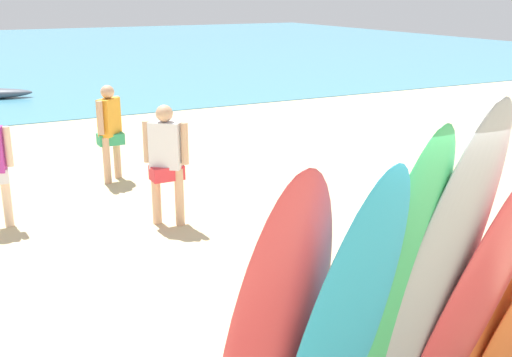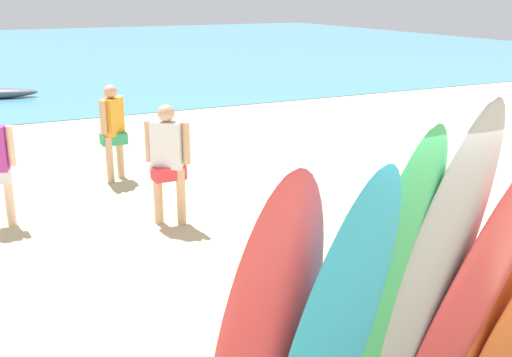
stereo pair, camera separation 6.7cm
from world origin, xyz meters
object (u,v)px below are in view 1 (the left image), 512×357
surfboard_green_2 (374,346)px  surfboard_orange_5 (478,336)px  beachgoer_midbeach (110,126)px  surfboard_red_4 (460,329)px  beachgoer_photographing (166,157)px  surfboard_grey_3 (419,325)px

surfboard_green_2 → surfboard_orange_5: surfboard_green_2 is taller
surfboard_green_2 → beachgoer_midbeach: surfboard_green_2 is taller
surfboard_red_4 → beachgoer_photographing: surfboard_red_4 is taller
surfboard_grey_3 → beachgoer_midbeach: (0.29, 7.83, -0.40)m
surfboard_grey_3 → beachgoer_midbeach: 7.85m
surfboard_green_2 → surfboard_red_4: surfboard_green_2 is taller
surfboard_red_4 → surfboard_orange_5: 0.37m
surfboard_green_2 → surfboard_grey_3: bearing=-7.5°
beachgoer_photographing → surfboard_red_4: bearing=-52.0°
surfboard_red_4 → beachgoer_midbeach: 7.85m
surfboard_grey_3 → surfboard_orange_5: bearing=10.4°
surfboard_grey_3 → surfboard_orange_5: 0.68m
surfboard_grey_3 → beachgoer_photographing: 5.46m
surfboard_grey_3 → beachgoer_photographing: bearing=85.2°
beachgoer_midbeach → beachgoer_photographing: (0.14, -2.40, 0.02)m
surfboard_orange_5 → beachgoer_midbeach: 7.73m
surfboard_green_2 → surfboard_orange_5: (0.89, 0.10, -0.24)m
surfboard_orange_5 → surfboard_red_4: bearing=-157.3°
surfboard_green_2 → beachgoer_photographing: 5.47m
surfboard_orange_5 → beachgoer_photographing: 5.32m
surfboard_green_2 → beachgoer_midbeach: size_ratio=1.63×
surfboard_green_2 → beachgoer_photographing: size_ratio=1.59×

